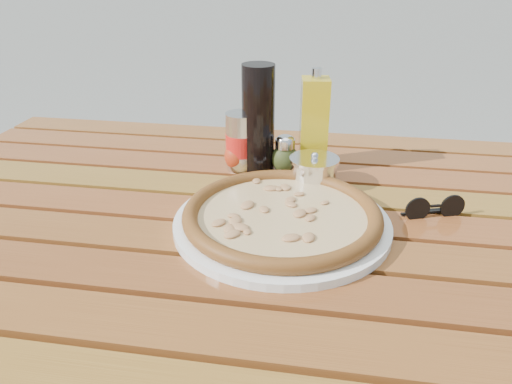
% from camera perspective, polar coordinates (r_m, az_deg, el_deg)
% --- Properties ---
extents(table, '(1.40, 0.90, 0.75)m').
position_cam_1_polar(table, '(0.92, -0.21, -6.49)').
color(table, '#351A0C').
rests_on(table, ground).
extents(plate, '(0.44, 0.44, 0.01)m').
position_cam_1_polar(plate, '(0.83, 2.97, -3.57)').
color(plate, white).
rests_on(plate, table).
extents(pizza, '(0.42, 0.42, 0.03)m').
position_cam_1_polar(pizza, '(0.83, 2.99, -2.62)').
color(pizza, beige).
rests_on(pizza, plate).
extents(pepper_shaker, '(0.07, 0.07, 0.08)m').
position_cam_1_polar(pepper_shaker, '(1.04, -2.15, 4.56)').
color(pepper_shaker, red).
rests_on(pepper_shaker, table).
extents(oregano_shaker, '(0.06, 0.06, 0.08)m').
position_cam_1_polar(oregano_shaker, '(1.03, 3.31, 4.28)').
color(oregano_shaker, '#3A441B').
rests_on(oregano_shaker, table).
extents(dark_bottle, '(0.08, 0.08, 0.22)m').
position_cam_1_polar(dark_bottle, '(1.01, 0.26, 8.31)').
color(dark_bottle, black).
rests_on(dark_bottle, table).
extents(soda_can, '(0.08, 0.08, 0.12)m').
position_cam_1_polar(soda_can, '(1.04, -1.64, 5.73)').
color(soda_can, silver).
rests_on(soda_can, table).
extents(olive_oil_cruet, '(0.06, 0.06, 0.21)m').
position_cam_1_polar(olive_oil_cruet, '(1.04, 6.63, 7.74)').
color(olive_oil_cruet, gold).
rests_on(olive_oil_cruet, table).
extents(parmesan_tin, '(0.13, 0.13, 0.07)m').
position_cam_1_polar(parmesan_tin, '(0.97, 6.62, 2.32)').
color(parmesan_tin, silver).
rests_on(parmesan_tin, table).
extents(sunglasses, '(0.11, 0.06, 0.04)m').
position_cam_1_polar(sunglasses, '(0.91, 19.69, -1.78)').
color(sunglasses, black).
rests_on(sunglasses, table).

